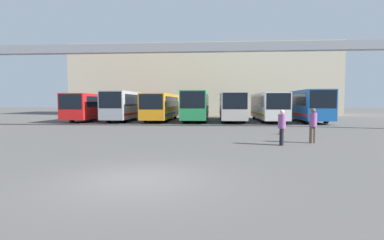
{
  "coord_description": "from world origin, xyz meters",
  "views": [
    {
      "loc": [
        2.11,
        -7.95,
        2.15
      ],
      "look_at": [
        -0.05,
        19.84,
        0.43
      ],
      "focal_mm": 28.0,
      "sensor_mm": 36.0,
      "label": 1
    }
  ],
  "objects_px": {
    "bus_slot_6": "(305,104)",
    "traffic_cone": "(281,130)",
    "bus_slot_2": "(162,105)",
    "bus_slot_4": "(231,105)",
    "bus_slot_5": "(268,105)",
    "bus_slot_3": "(196,104)",
    "pedestrian_far_center": "(313,125)",
    "bus_slot_0": "(94,105)",
    "pedestrian_near_left": "(282,126)",
    "bus_slot_1": "(127,104)"
  },
  "relations": [
    {
      "from": "bus_slot_6",
      "to": "pedestrian_far_center",
      "type": "relative_size",
      "value": 5.87
    },
    {
      "from": "pedestrian_far_center",
      "to": "traffic_cone",
      "type": "xyz_separation_m",
      "value": [
        -0.73,
        4.02,
        -0.66
      ]
    },
    {
      "from": "pedestrian_near_left",
      "to": "traffic_cone",
      "type": "height_order",
      "value": "pedestrian_near_left"
    },
    {
      "from": "bus_slot_4",
      "to": "bus_slot_5",
      "type": "relative_size",
      "value": 1.1
    },
    {
      "from": "bus_slot_5",
      "to": "pedestrian_near_left",
      "type": "distance_m",
      "value": 18.68
    },
    {
      "from": "bus_slot_1",
      "to": "pedestrian_near_left",
      "type": "bearing_deg",
      "value": -54.1
    },
    {
      "from": "bus_slot_2",
      "to": "pedestrian_far_center",
      "type": "distance_m",
      "value": 20.86
    },
    {
      "from": "bus_slot_4",
      "to": "traffic_cone",
      "type": "bearing_deg",
      "value": -79.97
    },
    {
      "from": "bus_slot_3",
      "to": "pedestrian_far_center",
      "type": "bearing_deg",
      "value": -67.58
    },
    {
      "from": "bus_slot_6",
      "to": "bus_slot_3",
      "type": "bearing_deg",
      "value": 179.32
    },
    {
      "from": "bus_slot_2",
      "to": "bus_slot_6",
      "type": "bearing_deg",
      "value": -1.56
    },
    {
      "from": "bus_slot_5",
      "to": "pedestrian_far_center",
      "type": "bearing_deg",
      "value": -92.31
    },
    {
      "from": "bus_slot_5",
      "to": "bus_slot_6",
      "type": "bearing_deg",
      "value": -5.16
    },
    {
      "from": "bus_slot_6",
      "to": "bus_slot_2",
      "type": "bearing_deg",
      "value": 178.44
    },
    {
      "from": "bus_slot_2",
      "to": "bus_slot_3",
      "type": "bearing_deg",
      "value": -4.21
    },
    {
      "from": "bus_slot_1",
      "to": "bus_slot_4",
      "type": "xyz_separation_m",
      "value": [
        11.8,
        0.75,
        -0.07
      ]
    },
    {
      "from": "pedestrian_near_left",
      "to": "pedestrian_far_center",
      "type": "distance_m",
      "value": 2.01
    },
    {
      "from": "bus_slot_6",
      "to": "bus_slot_5",
      "type": "bearing_deg",
      "value": 174.84
    },
    {
      "from": "bus_slot_0",
      "to": "pedestrian_near_left",
      "type": "xyz_separation_m",
      "value": [
        17.18,
        -18.62,
        -0.78
      ]
    },
    {
      "from": "bus_slot_1",
      "to": "bus_slot_3",
      "type": "bearing_deg",
      "value": -0.16
    },
    {
      "from": "bus_slot_6",
      "to": "traffic_cone",
      "type": "xyz_separation_m",
      "value": [
        -5.37,
        -13.19,
        -1.6
      ]
    },
    {
      "from": "bus_slot_0",
      "to": "pedestrian_near_left",
      "type": "relative_size",
      "value": 6.58
    },
    {
      "from": "bus_slot_6",
      "to": "bus_slot_4",
      "type": "bearing_deg",
      "value": 173.42
    },
    {
      "from": "pedestrian_far_center",
      "to": "bus_slot_6",
      "type": "bearing_deg",
      "value": 58.29
    },
    {
      "from": "bus_slot_3",
      "to": "pedestrian_far_center",
      "type": "relative_size",
      "value": 6.03
    },
    {
      "from": "bus_slot_0",
      "to": "bus_slot_2",
      "type": "height_order",
      "value": "same"
    },
    {
      "from": "bus_slot_1",
      "to": "traffic_cone",
      "type": "bearing_deg",
      "value": -43.05
    },
    {
      "from": "bus_slot_0",
      "to": "bus_slot_4",
      "type": "relative_size",
      "value": 0.93
    },
    {
      "from": "bus_slot_1",
      "to": "traffic_cone",
      "type": "relative_size",
      "value": 18.56
    },
    {
      "from": "pedestrian_near_left",
      "to": "pedestrian_far_center",
      "type": "height_order",
      "value": "pedestrian_far_center"
    },
    {
      "from": "bus_slot_6",
      "to": "traffic_cone",
      "type": "height_order",
      "value": "bus_slot_6"
    },
    {
      "from": "bus_slot_2",
      "to": "bus_slot_1",
      "type": "bearing_deg",
      "value": -176.11
    },
    {
      "from": "bus_slot_3",
      "to": "bus_slot_1",
      "type": "bearing_deg",
      "value": 179.84
    },
    {
      "from": "bus_slot_4",
      "to": "bus_slot_6",
      "type": "relative_size",
      "value": 1.17
    },
    {
      "from": "bus_slot_2",
      "to": "pedestrian_near_left",
      "type": "distance_m",
      "value": 20.79
    },
    {
      "from": "bus_slot_4",
      "to": "bus_slot_5",
      "type": "bearing_deg",
      "value": -7.99
    },
    {
      "from": "bus_slot_1",
      "to": "pedestrian_far_center",
      "type": "height_order",
      "value": "bus_slot_1"
    },
    {
      "from": "pedestrian_far_center",
      "to": "traffic_cone",
      "type": "height_order",
      "value": "pedestrian_far_center"
    },
    {
      "from": "bus_slot_1",
      "to": "bus_slot_2",
      "type": "relative_size",
      "value": 0.95
    },
    {
      "from": "bus_slot_6",
      "to": "bus_slot_1",
      "type": "bearing_deg",
      "value": 179.53
    },
    {
      "from": "bus_slot_4",
      "to": "traffic_cone",
      "type": "relative_size",
      "value": 21.09
    },
    {
      "from": "pedestrian_near_left",
      "to": "traffic_cone",
      "type": "bearing_deg",
      "value": 5.22
    },
    {
      "from": "pedestrian_far_center",
      "to": "traffic_cone",
      "type": "bearing_deg",
      "value": 83.68
    },
    {
      "from": "pedestrian_far_center",
      "to": "pedestrian_near_left",
      "type": "bearing_deg",
      "value": -169.16
    },
    {
      "from": "bus_slot_0",
      "to": "bus_slot_3",
      "type": "relative_size",
      "value": 1.06
    },
    {
      "from": "bus_slot_5",
      "to": "bus_slot_2",
      "type": "bearing_deg",
      "value": 179.64
    },
    {
      "from": "bus_slot_0",
      "to": "traffic_cone",
      "type": "height_order",
      "value": "bus_slot_0"
    },
    {
      "from": "bus_slot_3",
      "to": "bus_slot_5",
      "type": "relative_size",
      "value": 0.96
    },
    {
      "from": "bus_slot_1",
      "to": "pedestrian_far_center",
      "type": "distance_m",
      "value": 22.99
    },
    {
      "from": "bus_slot_1",
      "to": "bus_slot_3",
      "type": "xyz_separation_m",
      "value": [
        7.87,
        -0.02,
        0.01
      ]
    }
  ]
}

